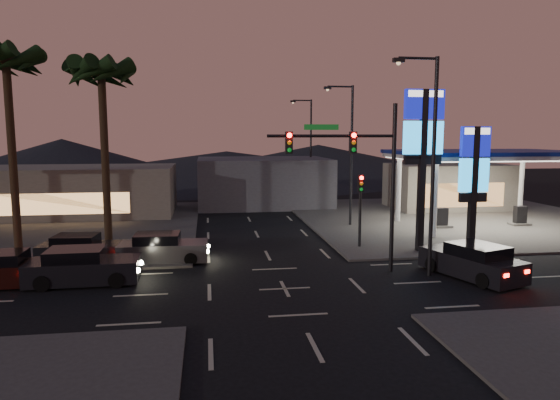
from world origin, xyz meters
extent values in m
plane|color=black|center=(0.00, 0.00, 0.00)|extent=(140.00, 140.00, 0.00)
cube|color=#47443F|center=(16.00, 16.00, 0.06)|extent=(24.00, 24.00, 0.12)
cube|color=#47443F|center=(-16.00, 16.00, 0.06)|extent=(24.00, 24.00, 0.12)
cylinder|color=silver|center=(11.00, 9.00, 2.50)|extent=(0.36, 0.36, 5.00)
cylinder|color=silver|center=(11.00, 15.00, 2.50)|extent=(0.36, 0.36, 5.00)
cylinder|color=silver|center=(21.00, 15.00, 2.50)|extent=(0.36, 0.36, 5.00)
cube|color=silver|center=(16.00, 12.00, 5.20)|extent=(12.00, 8.00, 0.50)
cube|color=white|center=(16.00, 12.00, 4.90)|extent=(11.60, 7.60, 0.06)
cube|color=navy|center=(16.00, 12.00, 5.35)|extent=(12.20, 8.20, 0.25)
cube|color=black|center=(13.00, 12.00, 0.80)|extent=(0.80, 0.50, 1.40)
cube|color=black|center=(19.00, 12.00, 0.80)|extent=(0.80, 0.50, 1.40)
cube|color=#726B5B|center=(18.00, 21.00, 2.00)|extent=(10.00, 6.00, 4.00)
cube|color=black|center=(8.50, 5.50, 4.50)|extent=(0.35, 0.35, 9.00)
cube|color=#0D1296|center=(8.50, 5.50, 8.20)|extent=(2.20, 0.30, 1.60)
cube|color=white|center=(8.50, 5.50, 8.75)|extent=(1.98, 0.32, 0.35)
cube|color=#1AA1FC|center=(8.50, 5.50, 6.40)|extent=(2.20, 0.30, 1.80)
cube|color=black|center=(8.50, 5.50, 5.20)|extent=(2.09, 0.28, 0.50)
cube|color=black|center=(11.00, 4.50, 3.50)|extent=(0.35, 0.35, 7.00)
cube|color=#0D1296|center=(11.00, 4.50, 6.20)|extent=(1.60, 0.30, 1.60)
cube|color=white|center=(11.00, 4.50, 6.75)|extent=(1.44, 0.32, 0.35)
cube|color=#1AA1FC|center=(11.00, 4.50, 4.40)|extent=(1.60, 0.30, 1.80)
cube|color=black|center=(11.00, 4.50, 3.20)|extent=(1.52, 0.28, 0.50)
cylinder|color=black|center=(5.50, 2.00, 4.00)|extent=(0.20, 0.20, 8.00)
cylinder|color=black|center=(2.50, 2.00, 6.50)|extent=(6.00, 0.14, 0.14)
cube|color=#0C3F14|center=(2.00, 2.00, 6.90)|extent=(1.60, 0.05, 0.25)
cube|color=black|center=(3.50, 2.00, 6.20)|extent=(0.32, 0.25, 1.00)
sphere|color=#FF0C07|center=(3.50, 1.85, 6.53)|extent=(0.22, 0.22, 0.22)
sphere|color=orange|center=(3.50, 1.85, 6.20)|extent=(0.20, 0.20, 0.20)
sphere|color=#0CB226|center=(3.50, 1.85, 5.87)|extent=(0.20, 0.20, 0.20)
cube|color=black|center=(0.50, 2.00, 6.20)|extent=(0.32, 0.25, 1.00)
sphere|color=#FF0C07|center=(0.50, 1.85, 6.53)|extent=(0.22, 0.22, 0.22)
sphere|color=orange|center=(0.50, 1.85, 6.20)|extent=(0.20, 0.20, 0.20)
sphere|color=#0CB226|center=(0.50, 1.85, 5.87)|extent=(0.20, 0.20, 0.20)
cylinder|color=black|center=(5.50, 7.00, 2.00)|extent=(0.16, 0.16, 4.00)
cube|color=black|center=(5.50, 7.00, 3.80)|extent=(0.32, 0.25, 1.00)
sphere|color=#FF0C07|center=(5.50, 6.85, 4.13)|extent=(0.22, 0.22, 0.22)
sphere|color=orange|center=(5.50, 6.85, 3.80)|extent=(0.20, 0.20, 0.20)
sphere|color=#0CB226|center=(5.50, 6.85, 3.47)|extent=(0.20, 0.20, 0.20)
cylinder|color=black|center=(7.00, 1.00, 5.00)|extent=(0.18, 0.18, 10.00)
cylinder|color=black|center=(6.10, 1.00, 9.90)|extent=(1.80, 0.12, 0.12)
cube|color=black|center=(5.20, 1.00, 9.80)|extent=(0.50, 0.25, 0.18)
sphere|color=#FFCC8C|center=(5.20, 1.00, 9.68)|extent=(0.20, 0.20, 0.20)
cylinder|color=black|center=(7.00, 14.00, 5.00)|extent=(0.18, 0.18, 10.00)
cylinder|color=black|center=(6.10, 14.00, 9.90)|extent=(1.80, 0.12, 0.12)
cube|color=black|center=(5.20, 14.00, 9.80)|extent=(0.50, 0.25, 0.18)
sphere|color=#FFCC8C|center=(5.20, 14.00, 9.68)|extent=(0.20, 0.20, 0.20)
cylinder|color=black|center=(7.00, 28.00, 5.00)|extent=(0.18, 0.18, 10.00)
cylinder|color=black|center=(6.10, 28.00, 9.90)|extent=(1.80, 0.12, 0.12)
cube|color=black|center=(5.20, 28.00, 9.80)|extent=(0.50, 0.25, 0.18)
sphere|color=#FFCC8C|center=(5.20, 28.00, 9.68)|extent=(0.20, 0.20, 0.20)
cylinder|color=black|center=(-9.00, 9.50, 5.10)|extent=(0.44, 0.44, 10.20)
sphere|color=black|center=(-9.00, 9.50, 10.20)|extent=(0.90, 0.90, 0.90)
cone|color=black|center=(-7.70, 9.50, 9.90)|extent=(0.90, 2.74, 1.91)
cone|color=black|center=(-8.08, 10.42, 9.90)|extent=(2.57, 2.57, 1.91)
cone|color=black|center=(-9.00, 10.80, 9.90)|extent=(2.74, 0.90, 1.91)
cone|color=black|center=(-9.92, 10.42, 9.90)|extent=(2.57, 2.57, 1.91)
cone|color=black|center=(-10.30, 9.50, 9.90)|extent=(0.90, 2.74, 1.91)
cone|color=black|center=(-9.92, 8.58, 9.90)|extent=(2.57, 2.57, 1.91)
cone|color=black|center=(-9.00, 8.20, 9.90)|extent=(2.74, 0.90, 1.91)
cone|color=black|center=(-8.08, 8.58, 9.90)|extent=(2.57, 2.57, 1.91)
cylinder|color=black|center=(-14.00, 9.50, 5.40)|extent=(0.44, 0.44, 10.80)
sphere|color=black|center=(-14.00, 9.50, 10.80)|extent=(0.90, 0.90, 0.90)
cone|color=black|center=(-12.70, 9.50, 10.50)|extent=(0.90, 2.74, 1.91)
cone|color=black|center=(-13.08, 10.42, 10.50)|extent=(2.57, 2.57, 1.91)
cone|color=black|center=(-14.00, 10.80, 10.50)|extent=(2.74, 0.90, 1.91)
cone|color=black|center=(-13.08, 8.58, 10.50)|extent=(2.57, 2.57, 1.91)
cube|color=#726B5B|center=(-14.00, 22.00, 2.00)|extent=(16.00, 8.00, 4.00)
cube|color=#4C4C51|center=(2.00, 26.00, 2.20)|extent=(12.00, 9.00, 4.40)
cone|color=black|center=(-25.00, 60.00, 3.00)|extent=(40.00, 40.00, 6.00)
cone|color=black|center=(15.00, 60.00, 2.50)|extent=(50.00, 50.00, 5.00)
cone|color=black|center=(0.00, 60.00, 2.00)|extent=(60.00, 60.00, 4.00)
cube|color=black|center=(-8.67, 2.08, 0.59)|extent=(4.77, 2.09, 0.97)
cube|color=black|center=(-9.00, 2.07, 1.24)|extent=(2.40, 1.88, 0.70)
cylinder|color=black|center=(-7.18, 3.02, 0.34)|extent=(0.69, 0.27, 0.69)
cylinder|color=black|center=(-7.15, 1.19, 0.34)|extent=(0.69, 0.27, 0.69)
cylinder|color=black|center=(-10.20, 2.96, 0.34)|extent=(0.69, 0.27, 0.69)
cylinder|color=black|center=(-10.16, 1.13, 0.34)|extent=(0.69, 0.27, 0.69)
sphere|color=#FFF2BF|center=(-6.32, 2.77, 0.67)|extent=(0.24, 0.24, 0.24)
sphere|color=#FFF2BF|center=(-6.29, 1.48, 0.67)|extent=(0.24, 0.24, 0.24)
cube|color=#FF140A|center=(-11.05, 2.67, 0.75)|extent=(0.09, 0.27, 0.15)
cube|color=#FF140A|center=(-11.03, 1.38, 0.75)|extent=(0.09, 0.27, 0.15)
cube|color=black|center=(-11.98, 2.21, 0.56)|extent=(4.53, 2.01, 0.92)
cylinder|color=black|center=(-10.58, 3.12, 0.33)|extent=(0.66, 0.26, 0.65)
cylinder|color=black|center=(-10.53, 1.39, 0.33)|extent=(0.66, 0.26, 0.65)
sphere|color=#FFF2BF|center=(-9.76, 2.89, 0.63)|extent=(0.22, 0.22, 0.22)
sphere|color=#FFF2BF|center=(-9.72, 1.67, 0.63)|extent=(0.22, 0.22, 0.22)
cube|color=#525254|center=(-5.50, 5.45, 0.56)|extent=(4.55, 2.03, 0.92)
cube|color=black|center=(-5.81, 5.46, 1.18)|extent=(2.30, 1.80, 0.66)
cylinder|color=black|center=(-4.04, 6.28, 0.33)|extent=(0.66, 0.26, 0.65)
cylinder|color=black|center=(-4.09, 4.54, 0.33)|extent=(0.66, 0.26, 0.65)
cylinder|color=black|center=(-6.91, 6.37, 0.33)|extent=(0.66, 0.26, 0.65)
cylinder|color=black|center=(-6.96, 4.63, 0.33)|extent=(0.66, 0.26, 0.65)
sphere|color=#FFF2BF|center=(-3.23, 6.00, 0.63)|extent=(0.23, 0.23, 0.23)
sphere|color=#FFF2BF|center=(-3.27, 4.77, 0.63)|extent=(0.23, 0.23, 0.23)
cube|color=#FF140A|center=(-7.73, 6.14, 0.72)|extent=(0.09, 0.26, 0.14)
cube|color=#FF140A|center=(-7.77, 4.91, 0.72)|extent=(0.09, 0.26, 0.14)
cube|color=black|center=(-9.70, 6.11, 0.53)|extent=(4.38, 2.17, 0.87)
cube|color=black|center=(-9.99, 6.14, 1.11)|extent=(2.26, 1.82, 0.62)
cylinder|color=black|center=(-8.28, 6.80, 0.31)|extent=(0.63, 0.29, 0.62)
cylinder|color=black|center=(-8.44, 5.17, 0.31)|extent=(0.63, 0.29, 0.62)
cylinder|color=black|center=(-10.96, 7.05, 0.31)|extent=(0.63, 0.29, 0.62)
cylinder|color=black|center=(-11.12, 5.42, 0.31)|extent=(0.63, 0.29, 0.62)
sphere|color=#FFF2BF|center=(-7.54, 6.49, 0.60)|extent=(0.21, 0.21, 0.21)
sphere|color=#FFF2BF|center=(-7.65, 5.34, 0.60)|extent=(0.21, 0.21, 0.21)
cube|color=#FF140A|center=(-11.75, 6.88, 0.67)|extent=(0.10, 0.25, 0.13)
cube|color=#FF140A|center=(-11.86, 5.73, 0.67)|extent=(0.10, 0.25, 0.13)
cube|color=black|center=(8.82, 0.52, 0.60)|extent=(3.46, 5.17, 0.98)
cube|color=black|center=(8.93, 0.22, 1.25)|extent=(2.52, 2.86, 0.71)
cylinder|color=black|center=(7.46, 1.66, 0.35)|extent=(0.47, 0.74, 0.69)
cylinder|color=black|center=(9.20, 2.26, 0.35)|extent=(0.47, 0.74, 0.69)
cylinder|color=black|center=(8.45, -1.21, 0.35)|extent=(0.47, 0.74, 0.69)
cylinder|color=black|center=(10.19, -0.61, 0.35)|extent=(0.47, 0.74, 0.69)
cube|color=#FF140A|center=(8.99, -1.95, 0.76)|extent=(0.28, 0.17, 0.15)
cube|color=#FF140A|center=(10.22, -1.52, 0.76)|extent=(0.28, 0.17, 0.15)
camera|label=1|loc=(-3.22, -20.44, 6.53)|focal=32.00mm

